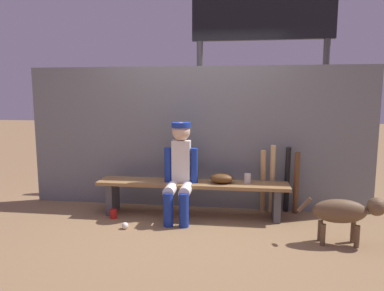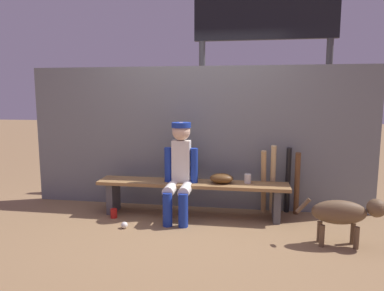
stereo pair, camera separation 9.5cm
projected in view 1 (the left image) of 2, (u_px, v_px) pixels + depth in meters
ground_plane at (192, 216)px, 4.37m from camera, size 30.00×30.00×0.00m
chainlink_fence at (196, 138)px, 4.61m from camera, size 4.48×0.03×1.84m
dugout_bench at (192, 190)px, 4.32m from camera, size 2.32×0.36×0.43m
player_seated at (180, 168)px, 4.19m from camera, size 0.41×0.55×1.15m
baseball_glove at (222, 178)px, 4.25m from camera, size 0.28×0.20×0.12m
bat_wood_tan at (263, 182)px, 4.41m from camera, size 0.10×0.24×0.81m
bat_wood_natural at (272, 179)px, 4.39m from camera, size 0.08×0.21×0.88m
bat_aluminum_black at (287, 180)px, 4.44m from camera, size 0.07×0.16×0.84m
bat_wood_dark at (296, 183)px, 4.34m from camera, size 0.09×0.22×0.80m
baseball at (125, 226)px, 3.94m from camera, size 0.07×0.07×0.07m
cup_on_ground at (114, 214)px, 4.27m from camera, size 0.08×0.08×0.11m
cup_on_bench at (248, 178)px, 4.27m from camera, size 0.08×0.08×0.11m
scoreboard at (266, 28)px, 5.43m from camera, size 2.45×0.27×3.54m
dog at (345, 212)px, 3.49m from camera, size 0.84×0.20×0.49m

